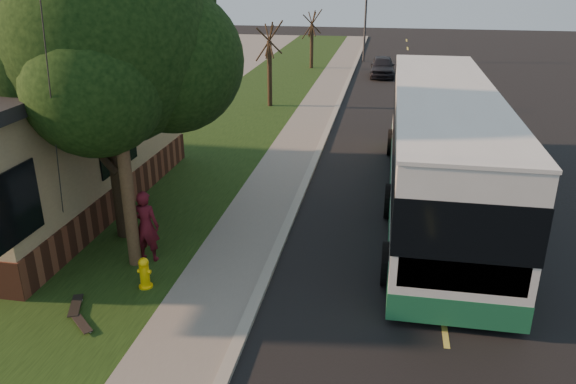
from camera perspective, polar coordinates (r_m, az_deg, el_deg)
The scene contains 17 objects.
ground at distance 12.64m, azimuth -3.17°, elevation -10.95°, with size 120.00×120.00×0.00m, color black.
road at distance 21.48m, azimuth 13.54°, elevation 2.74°, with size 8.00×80.00×0.01m, color black.
curb at distance 21.56m, azimuth 2.89°, elevation 3.57°, with size 0.25×80.00×0.12m, color gray.
sidewalk at distance 21.71m, azimuth 0.27°, elevation 3.67°, with size 2.00×80.00×0.08m, color slate.
grass_verge at distance 22.55m, azimuth -8.55°, elevation 4.11°, with size 5.00×80.00×0.07m, color black.
fire_hydrant at distance 13.19m, azimuth -14.38°, elevation -7.96°, with size 0.32×0.32×0.74m.
utility_pole at distance 12.92m, azimuth -17.26°, elevation 11.06°, with size 2.86×3.21×9.07m.
leafy_tree at distance 14.69m, azimuth -17.68°, elevation 14.36°, with size 6.30×6.00×7.80m.
bare_tree_near at distance 29.32m, azimuth -1.89°, elevation 12.73°, with size 1.38×1.21×4.31m.
bare_tree_far at distance 40.97m, azimuth 2.43°, elevation 15.16°, with size 1.38×1.21×4.03m.
traffic_signal at distance 44.50m, azimuth 7.87°, elevation 17.03°, with size 0.18×0.22×5.50m.
transit_bus at distance 17.22m, azimuth 15.27°, elevation 4.50°, with size 3.07×13.31×3.59m.
skateboarder at distance 14.11m, azimuth -14.24°, elevation -3.37°, with size 0.67×0.44×1.83m, color #4C0F1A.
skateboard_main at distance 13.04m, azimuth -20.77°, elevation -10.74°, with size 0.51×0.88×0.08m.
skateboard_spare at distance 12.41m, azimuth -20.18°, elevation -12.49°, with size 0.68×0.63×0.07m.
dumpster at distance 20.89m, azimuth -25.68°, elevation 2.58°, with size 1.58×1.30×1.30m.
distant_car at distance 38.69m, azimuth 9.57°, elevation 12.47°, with size 1.56×3.88×1.32m, color black.
Camera 1 is at (2.55, -10.30, 6.87)m, focal length 35.00 mm.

